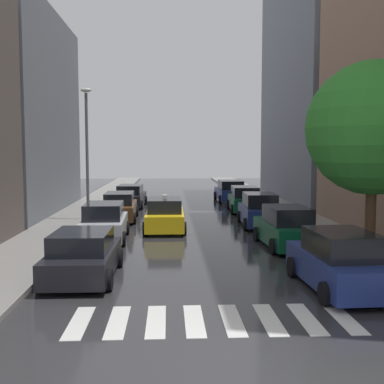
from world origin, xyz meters
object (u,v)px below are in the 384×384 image
parked_car_right_nearest (340,262)px  street_tree_right (373,128)px  parked_car_left_fourth (131,197)px  lamp_post_left (87,145)px  parked_car_right_third (259,211)px  parked_car_right_fifth (230,192)px  parked_car_left_third (120,207)px  parked_car_right_second (286,228)px  parked_car_right_fourth (244,200)px  parked_car_left_nearest (83,256)px  parked_car_left_second (104,223)px  taxi_midroad (165,215)px

parked_car_right_nearest → street_tree_right: (2.07, 2.82, 3.96)m
parked_car_left_fourth → lamp_post_left: lamp_post_left is taller
parked_car_right_third → parked_car_right_fifth: bearing=1.5°
parked_car_left_third → parked_car_right_second: parked_car_right_second is taller
parked_car_left_third → parked_car_left_fourth: 6.41m
parked_car_right_fifth → parked_car_right_fourth: bearing=179.7°
parked_car_right_third → lamp_post_left: size_ratio=0.58×
parked_car_left_third → parked_car_right_fifth: (7.64, 9.76, 0.02)m
parked_car_left_nearest → parked_car_left_fourth: parked_car_left_fourth is taller
parked_car_left_second → lamp_post_left: (-1.64, 5.63, 3.53)m
parked_car_left_nearest → parked_car_right_fifth: parked_car_right_fifth is taller
parked_car_right_second → taxi_midroad: 6.81m
parked_car_left_second → parked_car_right_nearest: parked_car_right_nearest is taller
parked_car_right_nearest → parked_car_left_fourth: bearing=18.0°
parked_car_right_fourth → lamp_post_left: lamp_post_left is taller
parked_car_left_third → lamp_post_left: (-1.71, -0.57, 3.56)m
parked_car_left_second → parked_car_right_nearest: (7.80, -7.95, 0.01)m
parked_car_left_second → parked_car_right_third: parked_car_right_third is taller
parked_car_left_nearest → parked_car_right_nearest: 7.78m
parked_car_right_third → street_tree_right: size_ratio=0.61×
parked_car_right_third → parked_car_right_fourth: 6.06m
parked_car_right_fifth → taxi_midroad: 14.21m
parked_car_right_nearest → parked_car_right_third: 11.59m
parked_car_right_third → taxi_midroad: bearing=102.7°
lamp_post_left → street_tree_right: bearing=-43.1°
parked_car_left_fourth → parked_car_right_third: parked_car_right_third is taller
parked_car_left_third → parked_car_right_fourth: size_ratio=1.05×
parked_car_left_fourth → parked_car_right_fourth: (7.65, -2.91, 0.03)m
parked_car_left_nearest → parked_car_left_fourth: (0.02, 18.98, 0.02)m
parked_car_left_nearest → parked_car_left_third: parked_car_left_third is taller
taxi_midroad → street_tree_right: size_ratio=0.67×
parked_car_left_third → parked_car_right_third: bearing=-109.9°
street_tree_right → lamp_post_left: bearing=136.9°
parked_car_right_nearest → parked_car_left_third: bearing=26.3°
parked_car_left_second → parked_car_right_fourth: bearing=-40.5°
parked_car_left_nearest → parked_car_right_second: parked_car_right_second is taller
parked_car_left_second → parked_car_right_fourth: (7.84, 9.69, -0.01)m
parked_car_right_nearest → parked_car_right_fourth: (0.04, 17.65, -0.03)m
parked_car_left_second → parked_car_right_second: bearing=-105.3°
parked_car_left_third → taxi_midroad: (2.61, -3.53, 0.00)m
parked_car_left_nearest → parked_car_right_third: (7.49, 10.01, 0.10)m
parked_car_left_nearest → parked_car_right_fourth: parked_car_right_fourth is taller
parked_car_left_third → taxi_midroad: 4.39m
parked_car_left_third → street_tree_right: 15.51m
parked_car_right_third → lamp_post_left: (-9.30, 2.00, 3.50)m
taxi_midroad → lamp_post_left: lamp_post_left is taller
parked_car_right_fourth → lamp_post_left: 10.91m
parked_car_left_third → parked_car_right_fifth: 12.39m
parked_car_right_fourth → parked_car_right_fifth: size_ratio=0.99×
parked_car_left_fourth → street_tree_right: bearing=-148.7°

